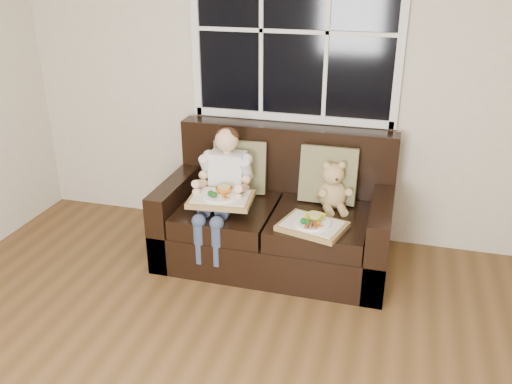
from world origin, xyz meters
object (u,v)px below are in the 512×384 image
(loveseat, at_px, (277,220))
(tray_right, at_px, (313,225))
(teddy_bear, at_px, (332,189))
(child, at_px, (224,180))
(tray_left, at_px, (221,198))

(loveseat, xyz_separation_m, tray_right, (0.33, -0.34, 0.17))
(teddy_bear, bearing_deg, child, 170.88)
(tray_left, height_order, tray_right, tray_left)
(teddy_bear, bearing_deg, loveseat, 164.97)
(tray_left, relative_size, tray_right, 0.95)
(loveseat, distance_m, teddy_bear, 0.50)
(child, relative_size, teddy_bear, 2.33)
(loveseat, distance_m, child, 0.52)
(child, height_order, tray_left, child)
(loveseat, xyz_separation_m, teddy_bear, (0.41, 0.04, 0.29))
(child, relative_size, tray_right, 1.74)
(child, distance_m, teddy_bear, 0.80)
(teddy_bear, xyz_separation_m, tray_right, (-0.08, -0.38, -0.12))
(loveseat, height_order, child, child)
(loveseat, height_order, tray_right, loveseat)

